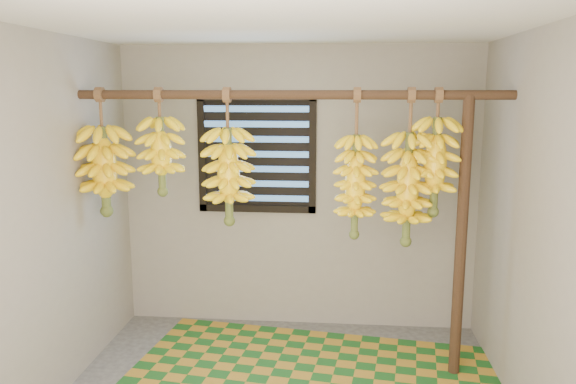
# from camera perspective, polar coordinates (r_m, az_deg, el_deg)

# --- Properties ---
(ceiling) EXTENTS (3.00, 3.00, 0.01)m
(ceiling) POSITION_cam_1_polar(r_m,az_deg,el_deg) (3.22, -0.94, 16.95)
(ceiling) COLOR silver
(ceiling) RESTS_ON wall_back
(wall_back) EXTENTS (3.00, 0.01, 2.40)m
(wall_back) POSITION_cam_1_polar(r_m,az_deg,el_deg) (4.77, 1.05, 0.30)
(wall_back) COLOR gray
(wall_back) RESTS_ON floor
(wall_left) EXTENTS (0.01, 3.00, 2.40)m
(wall_left) POSITION_cam_1_polar(r_m,az_deg,el_deg) (3.77, -24.29, -3.37)
(wall_left) COLOR gray
(wall_left) RESTS_ON floor
(wall_right) EXTENTS (0.01, 3.00, 2.40)m
(wall_right) POSITION_cam_1_polar(r_m,az_deg,el_deg) (3.49, 24.61, -4.47)
(wall_right) COLOR gray
(wall_right) RESTS_ON floor
(window) EXTENTS (1.00, 0.04, 1.00)m
(window) POSITION_cam_1_polar(r_m,az_deg,el_deg) (4.74, -3.19, 3.88)
(window) COLOR black
(window) RESTS_ON wall_back
(hanging_pole) EXTENTS (3.00, 0.06, 0.06)m
(hanging_pole) POSITION_cam_1_polar(r_m,az_deg,el_deg) (3.90, 0.21, 9.85)
(hanging_pole) COLOR #3D2618
(hanging_pole) RESTS_ON wall_left
(support_post) EXTENTS (0.08, 0.08, 2.00)m
(support_post) POSITION_cam_1_polar(r_m,az_deg,el_deg) (4.11, 17.18, -4.71)
(support_post) COLOR #3D2618
(support_post) RESTS_ON floor
(banana_bunch_a) EXTENTS (0.38, 0.38, 0.91)m
(banana_bunch_a) POSITION_cam_1_polar(r_m,az_deg,el_deg) (4.27, -18.15, 2.09)
(banana_bunch_a) COLOR brown
(banana_bunch_a) RESTS_ON hanging_pole
(banana_bunch_b) EXTENTS (0.32, 0.32, 0.76)m
(banana_bunch_b) POSITION_cam_1_polar(r_m,az_deg,el_deg) (4.11, -12.75, 3.61)
(banana_bunch_b) COLOR brown
(banana_bunch_b) RESTS_ON hanging_pole
(banana_bunch_c) EXTENTS (0.35, 0.35, 0.97)m
(banana_bunch_c) POSITION_cam_1_polar(r_m,az_deg,el_deg) (4.00, -6.06, 1.62)
(banana_bunch_c) COLOR brown
(banana_bunch_c) RESTS_ON hanging_pole
(banana_bunch_d) EXTENTS (0.29, 0.29, 1.05)m
(banana_bunch_d) POSITION_cam_1_polar(r_m,az_deg,el_deg) (3.94, 6.84, 0.57)
(banana_bunch_d) COLOR brown
(banana_bunch_d) RESTS_ON hanging_pole
(banana_bunch_e) EXTENTS (0.36, 0.36, 1.09)m
(banana_bunch_e) POSITION_cam_1_polar(r_m,az_deg,el_deg) (3.97, 12.07, 0.29)
(banana_bunch_e) COLOR brown
(banana_bunch_e) RESTS_ON hanging_pole
(banana_bunch_f) EXTENTS (0.30, 0.30, 0.87)m
(banana_bunch_f) POSITION_cam_1_polar(r_m,az_deg,el_deg) (3.97, 14.73, 2.53)
(banana_bunch_f) COLOR brown
(banana_bunch_f) RESTS_ON hanging_pole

